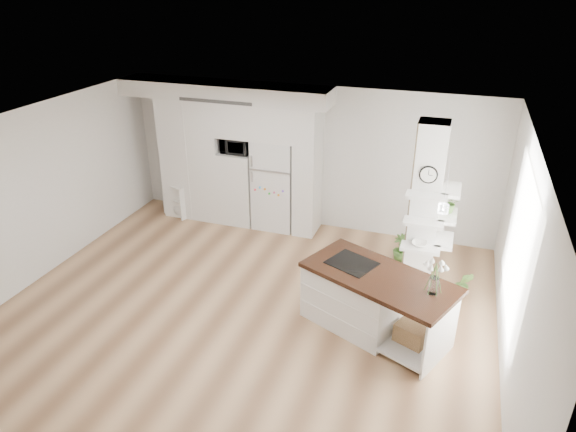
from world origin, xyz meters
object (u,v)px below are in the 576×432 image
refrigerator (276,184)px  floor_plant_a (464,284)px  kitchen_island (363,296)px  bookshelf (179,201)px

refrigerator → floor_plant_a: refrigerator is taller
kitchen_island → bookshelf: 4.84m
kitchen_island → bookshelf: bearing=174.6°
bookshelf → floor_plant_a: (5.55, -1.20, -0.06)m
refrigerator → bookshelf: (-2.02, -0.19, -0.58)m
kitchen_island → floor_plant_a: (1.32, 1.15, -0.24)m
bookshelf → kitchen_island: bearing=-8.0°
refrigerator → floor_plant_a: bearing=-21.6°
refrigerator → bookshelf: size_ratio=2.60×
bookshelf → floor_plant_a: bookshelf is taller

